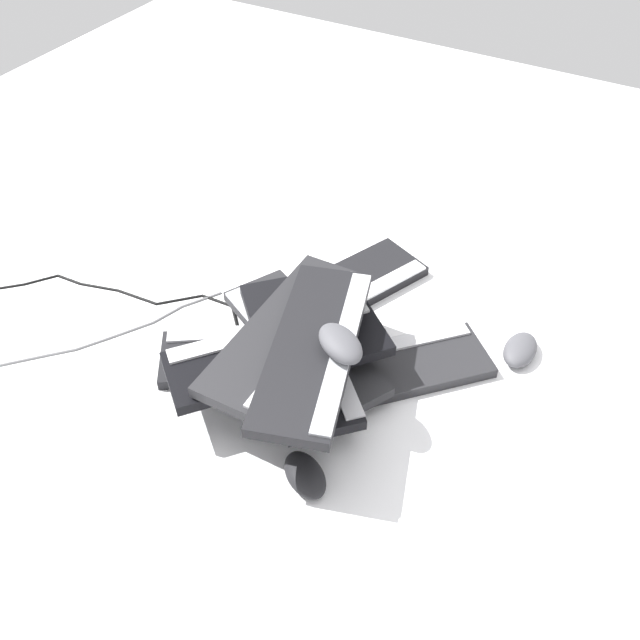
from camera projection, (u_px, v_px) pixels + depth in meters
name	position (u px, v px, depth m)	size (l,w,h in m)	color
ground_plane	(306.00, 331.00, 1.60)	(3.20, 3.20, 0.00)	white
keyboard_0	(386.00, 369.00, 1.49)	(0.41, 0.42, 0.03)	#232326
keyboard_1	(339.00, 292.00, 1.67)	(0.31, 0.46, 0.03)	black
keyboard_2	(264.00, 353.00, 1.53)	(0.45, 0.37, 0.03)	black
keyboard_3	(302.00, 341.00, 1.51)	(0.46, 0.34, 0.03)	#232326
keyboard_4	(299.00, 350.00, 1.45)	(0.42, 0.42, 0.03)	black
keyboard_5	(278.00, 353.00, 1.40)	(0.40, 0.43, 0.03)	black
keyboard_6	(287.00, 332.00, 1.40)	(0.16, 0.44, 0.03)	#232326
keyboard_7	(315.00, 348.00, 1.33)	(0.28, 0.46, 0.03)	black
mouse_0	(311.00, 275.00, 1.66)	(0.11, 0.07, 0.04)	silver
mouse_1	(340.00, 344.00, 1.29)	(0.11, 0.07, 0.04)	#4C4C51
mouse_2	(305.00, 475.00, 1.30)	(0.11, 0.07, 0.04)	black
mouse_3	(520.00, 350.00, 1.53)	(0.11, 0.07, 0.04)	#4C4C51
cable_0	(144.00, 307.00, 1.65)	(0.63, 0.26, 0.01)	black
cable_1	(78.00, 343.00, 1.56)	(0.34, 0.58, 0.01)	#59595B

